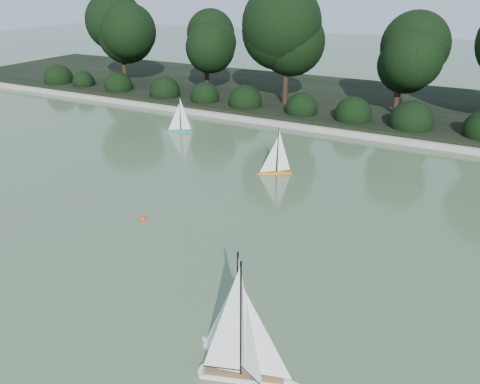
# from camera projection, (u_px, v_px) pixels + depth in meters

# --- Properties ---
(ground) EXTENTS (80.00, 80.00, 0.00)m
(ground) POSITION_uv_depth(u_px,v_px,m) (201.00, 278.00, 7.92)
(ground) COLOR #314429
(ground) RESTS_ON ground
(pond_coping) EXTENTS (40.00, 0.35, 0.18)m
(pond_coping) POSITION_uv_depth(u_px,v_px,m) (348.00, 133.00, 15.15)
(pond_coping) COLOR gray
(pond_coping) RESTS_ON ground
(far_bank) EXTENTS (40.00, 8.00, 0.30)m
(far_bank) POSITION_uv_depth(u_px,v_px,m) (376.00, 104.00, 18.36)
(far_bank) COLOR black
(far_bank) RESTS_ON ground
(tree_line) EXTENTS (26.31, 3.93, 4.39)m
(tree_line) POSITION_uv_depth(u_px,v_px,m) (411.00, 45.00, 15.54)
(tree_line) COLOR black
(tree_line) RESTS_ON ground
(shrub_hedge) EXTENTS (29.10, 1.10, 1.10)m
(shrub_hedge) POSITION_uv_depth(u_px,v_px,m) (356.00, 115.00, 15.73)
(shrub_hedge) COLOR black
(shrub_hedge) RESTS_ON ground
(sailboat_white_a) EXTENTS (1.34, 0.74, 1.90)m
(sailboat_white_a) POSITION_uv_depth(u_px,v_px,m) (230.00, 345.00, 6.05)
(sailboat_white_a) COLOR white
(sailboat_white_a) RESTS_ON ground
(sailboat_white_b) EXTENTS (1.33, 0.60, 1.84)m
(sailboat_white_b) POSITION_uv_depth(u_px,v_px,m) (253.00, 362.00, 5.81)
(sailboat_white_b) COLOR silver
(sailboat_white_b) RESTS_ON ground
(sailboat_orange) EXTENTS (0.87, 0.63, 1.31)m
(sailboat_orange) POSITION_uv_depth(u_px,v_px,m) (273.00, 166.00, 12.11)
(sailboat_orange) COLOR orange
(sailboat_orange) RESTS_ON ground
(sailboat_teal) EXTENTS (0.92, 0.43, 1.27)m
(sailboat_teal) POSITION_uv_depth(u_px,v_px,m) (178.00, 126.00, 15.49)
(sailboat_teal) COLOR teal
(sailboat_teal) RESTS_ON ground
(race_buoy) EXTENTS (0.16, 0.16, 0.16)m
(race_buoy) POSITION_uv_depth(u_px,v_px,m) (143.00, 219.00, 9.89)
(race_buoy) COLOR red
(race_buoy) RESTS_ON ground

